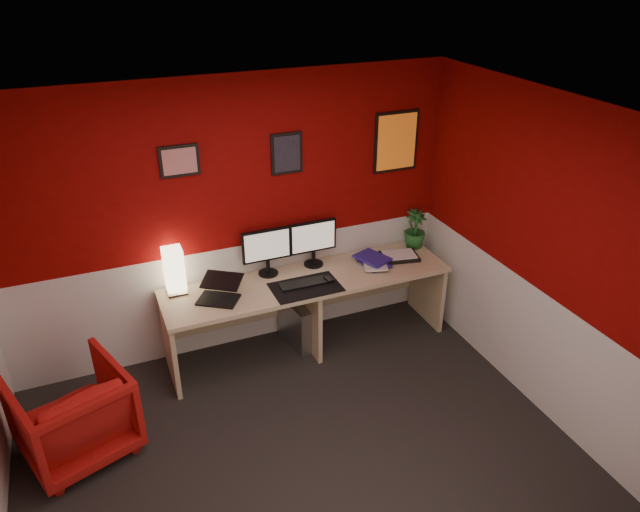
{
  "coord_description": "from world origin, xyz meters",
  "views": [
    {
      "loc": [
        -1.1,
        -2.89,
        3.38
      ],
      "look_at": [
        0.6,
        1.21,
        1.05
      ],
      "focal_mm": 33.41,
      "sensor_mm": 36.0,
      "label": 1
    }
  ],
  "objects": [
    {
      "name": "ceiling",
      "position": [
        0.0,
        0.0,
        2.5
      ],
      "size": [
        4.0,
        3.5,
        0.01
      ],
      "primitive_type": "cube",
      "color": "white",
      "rests_on": "ground"
    },
    {
      "name": "zen_tray",
      "position": [
        1.52,
        1.44,
        0.74
      ],
      "size": [
        0.39,
        0.31,
        0.03
      ],
      "primitive_type": "cube",
      "rotation": [
        0.0,
        0.0,
        -0.2
      ],
      "color": "black",
      "rests_on": "desk"
    },
    {
      "name": "laptop",
      "position": [
        -0.26,
        1.35,
        0.84
      ],
      "size": [
        0.4,
        0.38,
        0.22
      ],
      "primitive_type": "cube",
      "rotation": [
        0.0,
        0.0,
        -0.59
      ],
      "color": "black",
      "rests_on": "desk"
    },
    {
      "name": "art_right",
      "position": [
        1.57,
        1.74,
        1.78
      ],
      "size": [
        0.44,
        0.02,
        0.56
      ],
      "primitive_type": "cube",
      "color": "orange",
      "rests_on": "wall_back"
    },
    {
      "name": "monitor_right",
      "position": [
        0.71,
        1.63,
        1.02
      ],
      "size": [
        0.45,
        0.06,
        0.58
      ],
      "primitive_type": "cube",
      "color": "black",
      "rests_on": "desk"
    },
    {
      "name": "art_left",
      "position": [
        -0.39,
        1.74,
        1.85
      ],
      "size": [
        0.32,
        0.02,
        0.26
      ],
      "primitive_type": "cube",
      "color": "red",
      "rests_on": "wall_back"
    },
    {
      "name": "keyboard",
      "position": [
        0.49,
        1.32,
        0.74
      ],
      "size": [
        0.42,
        0.15,
        0.02
      ],
      "primitive_type": "cube",
      "rotation": [
        0.0,
        0.0,
        -0.03
      ],
      "color": "black",
      "rests_on": "desk_mat"
    },
    {
      "name": "wainscot_right",
      "position": [
        2.0,
        0.0,
        0.5
      ],
      "size": [
        0.01,
        3.5,
        1.0
      ],
      "primitive_type": "cube",
      "color": "silver",
      "rests_on": "ground"
    },
    {
      "name": "wall_right",
      "position": [
        2.0,
        0.0,
        1.25
      ],
      "size": [
        0.01,
        3.5,
        2.5
      ],
      "primitive_type": "cube",
      "color": "maroon",
      "rests_on": "ground"
    },
    {
      "name": "book_middle",
      "position": [
        1.12,
        1.4,
        0.77
      ],
      "size": [
        0.3,
        0.34,
        0.02
      ],
      "primitive_type": "imported",
      "rotation": [
        0.0,
        0.0,
        -0.36
      ],
      "color": "silver",
      "rests_on": "book_bottom"
    },
    {
      "name": "desk_mat",
      "position": [
        0.49,
        1.27,
        0.73
      ],
      "size": [
        0.6,
        0.38,
        0.01
      ],
      "primitive_type": "cube",
      "color": "black",
      "rests_on": "desk"
    },
    {
      "name": "desk",
      "position": [
        0.57,
        1.41,
        0.36
      ],
      "size": [
        2.6,
        0.65,
        0.73
      ],
      "primitive_type": "cube",
      "color": "tan",
      "rests_on": "ground"
    },
    {
      "name": "ground",
      "position": [
        0.0,
        0.0,
        0.0
      ],
      "size": [
        4.0,
        3.5,
        0.01
      ],
      "primitive_type": "cube",
      "color": "black",
      "rests_on": "ground"
    },
    {
      "name": "shoji_lamp",
      "position": [
        -0.56,
        1.62,
        0.93
      ],
      "size": [
        0.16,
        0.16,
        0.4
      ],
      "primitive_type": "cube",
      "color": "#FFE5B2",
      "rests_on": "desk"
    },
    {
      "name": "mouse",
      "position": [
        0.72,
        1.29,
        0.75
      ],
      "size": [
        0.07,
        0.11,
        0.03
      ],
      "primitive_type": "cube",
      "rotation": [
        0.0,
        0.0,
        0.1
      ],
      "color": "black",
      "rests_on": "desk_mat"
    },
    {
      "name": "book_bottom",
      "position": [
        1.12,
        1.41,
        0.74
      ],
      "size": [
        0.25,
        0.32,
        0.03
      ],
      "primitive_type": "imported",
      "rotation": [
        0.0,
        0.0,
        0.08
      ],
      "color": "navy",
      "rests_on": "desk"
    },
    {
      "name": "book_top",
      "position": [
        1.11,
        1.38,
        0.79
      ],
      "size": [
        0.33,
        0.37,
        0.03
      ],
      "primitive_type": "imported",
      "rotation": [
        0.0,
        0.0,
        0.36
      ],
      "color": "navy",
      "rests_on": "book_middle"
    },
    {
      "name": "armchair",
      "position": [
        -1.5,
        0.85,
        0.35
      ],
      "size": [
        0.95,
        0.96,
        0.69
      ],
      "primitive_type": "imported",
      "rotation": [
        0.0,
        0.0,
        3.48
      ],
      "color": "red",
      "rests_on": "ground"
    },
    {
      "name": "potted_plant",
      "position": [
        1.76,
        1.6,
        0.92
      ],
      "size": [
        0.23,
        0.23,
        0.39
      ],
      "primitive_type": "imported",
      "rotation": [
        0.0,
        0.0,
        0.05
      ],
      "color": "#19591E",
      "rests_on": "desk"
    },
    {
      "name": "wainscot_back",
      "position": [
        0.0,
        1.75,
        0.5
      ],
      "size": [
        4.0,
        0.01,
        1.0
      ],
      "primitive_type": "cube",
      "color": "silver",
      "rests_on": "ground"
    },
    {
      "name": "art_center",
      "position": [
        0.51,
        1.74,
        1.8
      ],
      "size": [
        0.28,
        0.02,
        0.36
      ],
      "primitive_type": "cube",
      "color": "black",
      "rests_on": "wall_back"
    },
    {
      "name": "pc_tower",
      "position": [
        0.5,
        1.48,
        0.23
      ],
      "size": [
        0.27,
        0.48,
        0.45
      ],
      "primitive_type": "cube",
      "rotation": [
        0.0,
        0.0,
        0.16
      ],
      "color": "#99999E",
      "rests_on": "ground"
    },
    {
      "name": "wall_back",
      "position": [
        0.0,
        1.75,
        1.25
      ],
      "size": [
        4.0,
        0.01,
        2.5
      ],
      "primitive_type": "cube",
      "color": "maroon",
      "rests_on": "ground"
    },
    {
      "name": "monitor_left",
      "position": [
        0.27,
        1.63,
        1.02
      ],
      "size": [
        0.45,
        0.06,
        0.58
      ],
      "primitive_type": "cube",
      "color": "black",
      "rests_on": "desk"
    }
  ]
}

